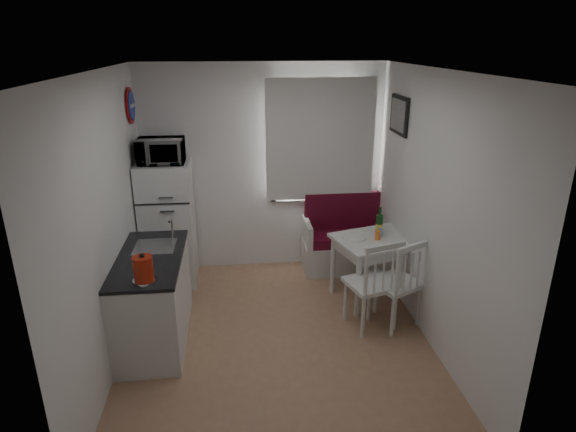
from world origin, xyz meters
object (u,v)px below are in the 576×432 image
(chair_right, at_px, (400,276))
(kettle, at_px, (143,269))
(chair_left, at_px, (375,276))
(wine_bottle, at_px, (379,221))
(bench, at_px, (356,244))
(microwave, at_px, (161,151))
(dining_table, at_px, (380,244))
(fridge, at_px, (168,224))
(kitchen_counter, at_px, (154,298))

(chair_right, distance_m, kettle, 2.48)
(chair_left, xyz_separation_m, wine_bottle, (0.26, 0.77, 0.29))
(bench, distance_m, microwave, 2.71)
(bench, height_order, dining_table, bench)
(dining_table, relative_size, kettle, 4.32)
(bench, height_order, kettle, kettle)
(dining_table, distance_m, chair_left, 0.72)
(bench, relative_size, fridge, 0.91)
(bench, relative_size, dining_table, 1.20)
(chair_left, xyz_separation_m, kettle, (-2.14, -0.43, 0.42))
(microwave, height_order, kettle, microwave)
(kitchen_counter, bearing_deg, microwave, 89.06)
(chair_left, bearing_deg, bench, 66.28)
(dining_table, distance_m, microwave, 2.69)
(dining_table, height_order, kettle, kettle)
(chair_right, height_order, fridge, fridge)
(bench, distance_m, dining_table, 0.86)
(wine_bottle, bearing_deg, fridge, 166.75)
(chair_right, relative_size, kettle, 2.30)
(microwave, bearing_deg, chair_right, -28.02)
(microwave, height_order, wine_bottle, microwave)
(kettle, xyz_separation_m, wine_bottle, (2.40, 1.21, -0.13))
(chair_left, distance_m, kettle, 2.23)
(dining_table, bearing_deg, chair_right, -105.74)
(fridge, xyz_separation_m, microwave, (0.00, -0.05, 0.90))
(chair_left, relative_size, fridge, 0.38)
(kitchen_counter, relative_size, chair_left, 2.29)
(kitchen_counter, height_order, chair_left, kitchen_counter)
(kettle, bearing_deg, kitchen_counter, 95.28)
(dining_table, relative_size, wine_bottle, 3.55)
(kitchen_counter, xyz_separation_m, microwave, (0.02, 1.19, 1.20))
(microwave, relative_size, kettle, 1.94)
(kitchen_counter, height_order, bench, kitchen_counter)
(fridge, relative_size, kettle, 5.68)
(kitchen_counter, height_order, chair_right, kitchen_counter)
(kitchen_counter, height_order, microwave, microwave)
(dining_table, xyz_separation_m, fridge, (-2.42, 0.67, 0.10))
(wine_bottle, bearing_deg, kitchen_counter, -164.66)
(dining_table, xyz_separation_m, microwave, (-2.42, 0.62, 0.99))
(bench, distance_m, fridge, 2.40)
(chair_right, relative_size, microwave, 1.19)
(chair_left, bearing_deg, wine_bottle, 54.95)
(kitchen_counter, distance_m, dining_table, 2.52)
(chair_left, distance_m, fridge, 2.56)
(chair_right, height_order, microwave, microwave)
(dining_table, xyz_separation_m, chair_right, (0.01, -0.67, -0.06))
(kitchen_counter, xyz_separation_m, wine_bottle, (2.45, 0.67, 0.45))
(bench, xyz_separation_m, dining_table, (0.07, -0.78, 0.33))
(chair_left, height_order, wine_bottle, wine_bottle)
(bench, height_order, chair_right, bench)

